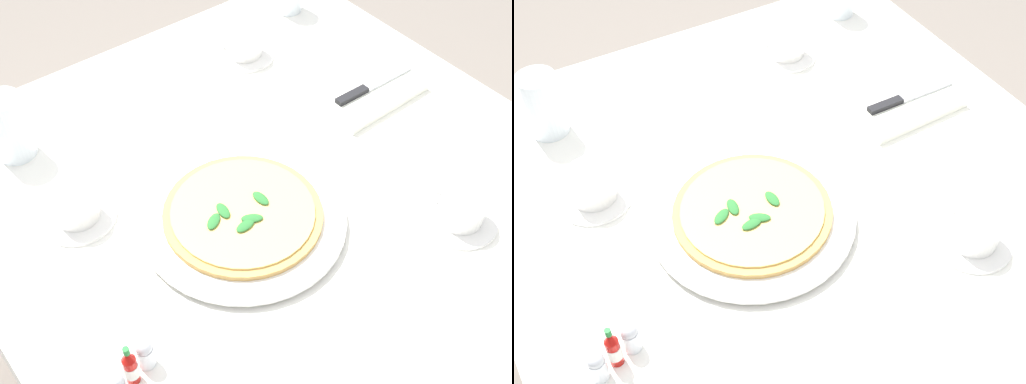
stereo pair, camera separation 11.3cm
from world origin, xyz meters
TOP-DOWN VIEW (x-y plane):
  - ground_plane at (0.00, 0.00)m, footprint 8.00×8.00m
  - dining_table at (0.00, 0.00)m, footprint 1.04×1.04m
  - pizza_plate at (-0.10, -0.06)m, footprint 0.35×0.35m
  - pizza at (-0.10, -0.06)m, footprint 0.27×0.27m
  - coffee_cup_far_right at (0.19, -0.27)m, footprint 0.13×0.13m
  - coffee_cup_left_edge at (-0.31, 0.13)m, footprint 0.13×0.13m
  - coffee_cup_far_left at (0.19, 0.32)m, footprint 0.13×0.13m
  - water_glass_right_edge at (-0.32, 0.34)m, footprint 0.07×0.07m
  - napkin_folded at (0.30, 0.06)m, footprint 0.22×0.14m
  - dinner_knife at (0.31, 0.06)m, footprint 0.20×0.02m
  - hot_sauce_bottle at (-0.39, -0.19)m, footprint 0.02×0.02m
  - salt_shaker at (-0.36, -0.18)m, footprint 0.03×0.03m

SIDE VIEW (x-z plane):
  - ground_plane at x=0.00m, z-range 0.00..0.00m
  - dining_table at x=0.00m, z-range 0.23..0.98m
  - napkin_folded at x=0.30m, z-range 0.75..0.77m
  - pizza_plate at x=-0.10m, z-range 0.75..0.77m
  - dinner_knife at x=0.31m, z-range 0.77..0.78m
  - pizza at x=-0.10m, z-range 0.76..0.78m
  - salt_shaker at x=-0.36m, z-range 0.74..0.80m
  - coffee_cup_far_right at x=0.19m, z-range 0.74..0.81m
  - coffee_cup_left_edge at x=-0.31m, z-range 0.74..0.81m
  - coffee_cup_far_left at x=0.19m, z-range 0.74..0.81m
  - hot_sauce_bottle at x=-0.39m, z-range 0.74..0.82m
  - water_glass_right_edge at x=-0.32m, z-range 0.74..0.87m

